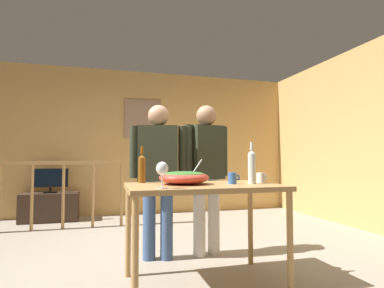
# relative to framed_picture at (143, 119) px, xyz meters

# --- Properties ---
(ground_plane) EXTENTS (8.08, 8.08, 0.00)m
(ground_plane) POSITION_rel_framed_picture_xyz_m (-0.11, -2.81, -1.80)
(ground_plane) COLOR #9E9384
(back_wall) EXTENTS (6.21, 0.10, 2.72)m
(back_wall) POSITION_rel_framed_picture_xyz_m (-0.11, 0.06, -0.44)
(back_wall) COLOR tan
(back_wall) RESTS_ON ground_plane
(side_wall_right) EXTENTS (0.10, 4.31, 2.72)m
(side_wall_right) POSITION_rel_framed_picture_xyz_m (2.99, -1.95, -0.44)
(side_wall_right) COLOR tan
(side_wall_right) RESTS_ON ground_plane
(framed_picture) EXTENTS (0.69, 0.03, 0.75)m
(framed_picture) POSITION_rel_framed_picture_xyz_m (0.00, 0.00, 0.00)
(framed_picture) COLOR #95735B
(stair_railing) EXTENTS (3.06, 0.10, 1.05)m
(stair_railing) POSITION_rel_framed_picture_xyz_m (-1.05, -0.95, -1.16)
(stair_railing) COLOR #B2844C
(stair_railing) RESTS_ON ground_plane
(tv_console) EXTENTS (0.90, 0.40, 0.47)m
(tv_console) POSITION_rel_framed_picture_xyz_m (-1.56, -0.29, -1.57)
(tv_console) COLOR #38281E
(tv_console) RESTS_ON ground_plane
(flat_screen_tv) EXTENTS (0.56, 0.12, 0.41)m
(flat_screen_tv) POSITION_rel_framed_picture_xyz_m (-1.56, -0.32, -1.09)
(flat_screen_tv) COLOR black
(flat_screen_tv) RESTS_ON tv_console
(serving_table) EXTENTS (1.27, 0.76, 0.82)m
(serving_table) POSITION_rel_framed_picture_xyz_m (0.12, -3.45, -1.07)
(serving_table) COLOR #B2844C
(serving_table) RESTS_ON ground_plane
(salad_bowl) EXTENTS (0.42, 0.42, 0.22)m
(salad_bowl) POSITION_rel_framed_picture_xyz_m (-0.03, -3.39, -0.92)
(salad_bowl) COLOR #CC3D2D
(salad_bowl) RESTS_ON serving_table
(wine_glass) EXTENTS (0.09, 0.09, 0.19)m
(wine_glass) POSITION_rel_framed_picture_xyz_m (-0.28, -3.71, -0.84)
(wine_glass) COLOR silver
(wine_glass) RESTS_ON serving_table
(wine_bottle_clear) EXTENTS (0.07, 0.07, 0.36)m
(wine_bottle_clear) POSITION_rel_framed_picture_xyz_m (0.55, -3.48, -0.83)
(wine_bottle_clear) COLOR silver
(wine_bottle_clear) RESTS_ON serving_table
(wine_bottle_amber) EXTENTS (0.06, 0.06, 0.33)m
(wine_bottle_amber) POSITION_rel_framed_picture_xyz_m (-0.36, -3.14, -0.85)
(wine_bottle_amber) COLOR brown
(wine_bottle_amber) RESTS_ON serving_table
(mug_blue) EXTENTS (0.11, 0.07, 0.10)m
(mug_blue) POSITION_rel_framed_picture_xyz_m (0.38, -3.47, -0.93)
(mug_blue) COLOR #3866B2
(mug_blue) RESTS_ON serving_table
(mug_white) EXTENTS (0.11, 0.08, 0.09)m
(mug_white) POSITION_rel_framed_picture_xyz_m (0.69, -3.39, -0.94)
(mug_white) COLOR white
(mug_white) RESTS_ON serving_table
(person_standing_left) EXTENTS (0.58, 0.30, 1.60)m
(person_standing_left) POSITION_rel_framed_picture_xyz_m (-0.14, -2.72, -0.85)
(person_standing_left) COLOR #3D5684
(person_standing_left) RESTS_ON ground_plane
(person_standing_right) EXTENTS (0.52, 0.29, 1.62)m
(person_standing_right) POSITION_rel_framed_picture_xyz_m (0.39, -2.72, -0.85)
(person_standing_right) COLOR beige
(person_standing_right) RESTS_ON ground_plane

